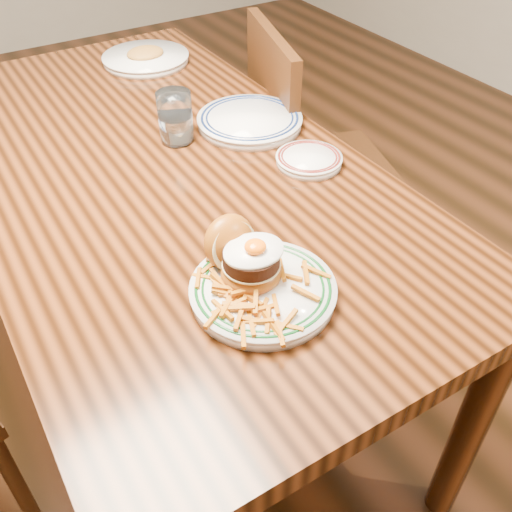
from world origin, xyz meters
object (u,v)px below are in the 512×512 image
table (162,193)px  side_plate (309,159)px  main_plate (257,278)px  chair_right (306,162)px

table → side_plate: bearing=-33.4°
table → side_plate: side_plate is taller
main_plate → side_plate: size_ratio=1.73×
side_plate → main_plate: bearing=-158.6°
chair_right → main_plate: bearing=64.5°
chair_right → main_plate: 0.93m
chair_right → main_plate: chair_right is taller
table → main_plate: main_plate is taller
table → side_plate: (0.29, -0.19, 0.10)m
chair_right → side_plate: (-0.27, -0.36, 0.28)m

